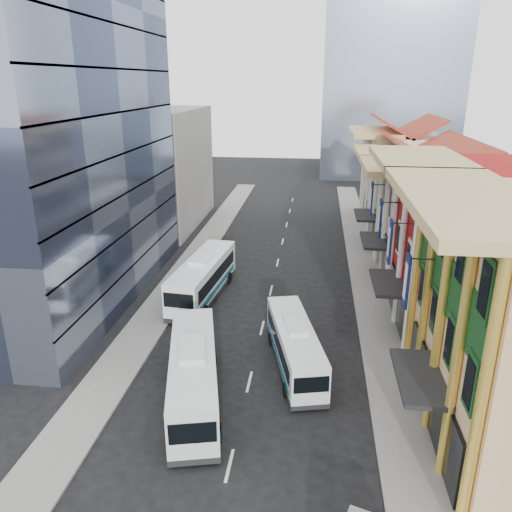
# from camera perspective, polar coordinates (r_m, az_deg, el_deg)

# --- Properties ---
(ground) EXTENTS (200.00, 200.00, 0.00)m
(ground) POSITION_cam_1_polar(r_m,az_deg,el_deg) (24.91, -3.49, -24.31)
(ground) COLOR black
(ground) RESTS_ON ground
(sidewalk_right) EXTENTS (3.00, 90.00, 0.15)m
(sidewalk_right) POSITION_cam_1_polar(r_m,az_deg,el_deg) (43.48, 12.98, -4.29)
(sidewalk_right) COLOR slate
(sidewalk_right) RESTS_ON ground
(sidewalk_left) EXTENTS (3.00, 90.00, 0.15)m
(sidewalk_left) POSITION_cam_1_polar(r_m,az_deg,el_deg) (44.85, -9.17, -3.27)
(sidewalk_left) COLOR slate
(sidewalk_left) RESTS_ON ground
(shophouse_red) EXTENTS (8.00, 10.00, 12.00)m
(shophouse_red) POSITION_cam_1_polar(r_m,az_deg,el_deg) (37.89, 22.65, 0.69)
(shophouse_red) COLOR maroon
(shophouse_red) RESTS_ON ground
(shophouse_cream_near) EXTENTS (8.00, 9.00, 10.00)m
(shophouse_cream_near) POSITION_cam_1_polar(r_m,az_deg,el_deg) (46.98, 19.62, 3.24)
(shophouse_cream_near) COLOR silver
(shophouse_cream_near) RESTS_ON ground
(shophouse_cream_mid) EXTENTS (8.00, 9.00, 10.00)m
(shophouse_cream_mid) POSITION_cam_1_polar(r_m,az_deg,el_deg) (55.52, 17.76, 5.82)
(shophouse_cream_mid) COLOR silver
(shophouse_cream_mid) RESTS_ON ground
(shophouse_cream_far) EXTENTS (8.00, 12.00, 11.00)m
(shophouse_cream_far) POSITION_cam_1_polar(r_m,az_deg,el_deg) (65.55, 16.23, 8.40)
(shophouse_cream_far) COLOR silver
(shophouse_cream_far) RESTS_ON ground
(office_tower) EXTENTS (12.00, 26.00, 30.00)m
(office_tower) POSITION_cam_1_polar(r_m,az_deg,el_deg) (42.08, -23.08, 14.96)
(office_tower) COLOR #363F56
(office_tower) RESTS_ON ground
(office_block_far) EXTENTS (10.00, 18.00, 14.00)m
(office_block_far) POSITION_cam_1_polar(r_m,az_deg,el_deg) (63.60, -11.17, 9.86)
(office_block_far) COLOR gray
(office_block_far) RESTS_ON ground
(bus_left_near) EXTENTS (5.03, 11.21, 3.50)m
(bus_left_near) POSITION_cam_1_polar(r_m,az_deg,el_deg) (28.82, -7.16, -13.17)
(bus_left_near) COLOR silver
(bus_left_near) RESTS_ON ground
(bus_left_far) EXTENTS (3.73, 11.50, 3.62)m
(bus_left_far) POSITION_cam_1_polar(r_m,az_deg,el_deg) (41.63, -6.08, -2.38)
(bus_left_far) COLOR white
(bus_left_far) RESTS_ON ground
(bus_right) EXTENTS (4.43, 9.85, 3.08)m
(bus_right) POSITION_cam_1_polar(r_m,az_deg,el_deg) (31.84, 4.44, -10.11)
(bus_right) COLOR silver
(bus_right) RESTS_ON ground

